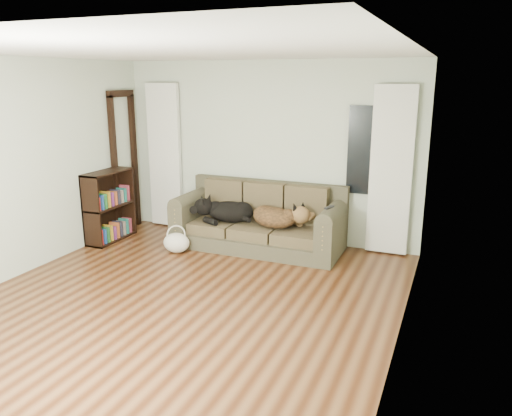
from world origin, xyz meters
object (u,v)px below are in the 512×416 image
at_px(sofa, 258,217).
at_px(tote_bag, 176,241).
at_px(bookshelf, 109,207).
at_px(dog_black_lab, 227,212).
at_px(dog_shepherd, 277,217).

bearing_deg(sofa, tote_bag, -147.18).
bearing_deg(bookshelf, tote_bag, 0.10).
height_order(tote_bag, bookshelf, bookshelf).
bearing_deg(dog_black_lab, dog_shepherd, -0.38).
distance_m(tote_bag, bookshelf, 1.25).
distance_m(dog_black_lab, tote_bag, 0.84).
distance_m(sofa, tote_bag, 1.18).
height_order(sofa, bookshelf, bookshelf).
xyz_separation_m(dog_shepherd, tote_bag, (-1.27, -0.58, -0.33)).
bearing_deg(tote_bag, bookshelf, 174.35).
bearing_deg(sofa, dog_shepherd, -7.04).
height_order(dog_black_lab, bookshelf, bookshelf).
distance_m(sofa, dog_black_lab, 0.46).
bearing_deg(tote_bag, dog_black_lab, 49.54).
xyz_separation_m(sofa, bookshelf, (-2.16, -0.50, 0.05)).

